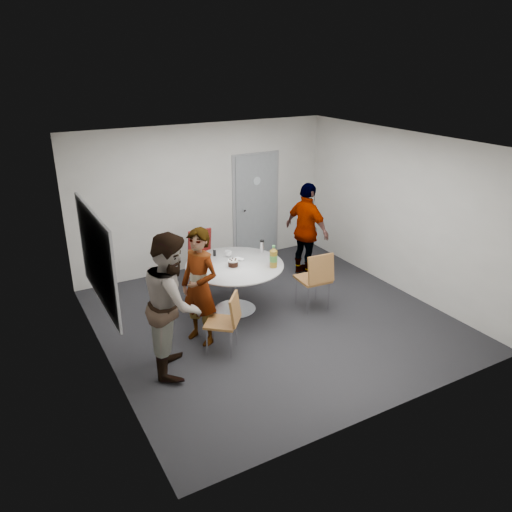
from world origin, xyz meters
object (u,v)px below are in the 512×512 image
chair_far (203,251)px  person_main (200,287)px  whiteboard (97,257)px  chair_near_right (316,275)px  door (256,206)px  person_right (307,230)px  table (237,270)px  chair_near_left (227,318)px  person_left (173,303)px

chair_far → person_main: person_main is taller
whiteboard → person_main: size_ratio=1.13×
chair_near_right → chair_far: chair_near_right is taller
door → chair_far: 1.67m
person_main → person_right: person_right is taller
table → person_main: person_main is taller
chair_near_left → person_main: 0.58m
whiteboard → person_main: (1.27, -0.24, -0.61)m
chair_far → person_left: size_ratio=0.52×
person_right → door: bearing=2.8°
person_left → person_main: bearing=-29.0°
chair_near_left → person_right: person_right is taller
whiteboard → chair_near_right: (3.22, -0.28, -0.85)m
door → chair_far: (-1.46, -0.68, -0.44)m
door → person_right: 1.38m
whiteboard → table: bearing=8.6°
door → whiteboard: door is taller
chair_near_left → whiteboard: bearing=104.6°
door → person_left: size_ratio=1.14×
chair_near_right → whiteboard: bearing=179.2°
person_left → person_right: bearing=-40.5°
chair_far → person_left: (-1.38, -2.29, 0.34)m
table → person_left: size_ratio=0.82×
door → chair_near_right: bearing=-97.5°
table → chair_near_right: (1.09, -0.60, -0.09)m
door → whiteboard: size_ratio=1.12×
chair_near_right → person_main: 1.97m
table → chair_near_right: bearing=-28.8°
person_left → table: bearing=-32.4°
chair_far → door: bearing=-155.6°
whiteboard → chair_near_left: size_ratio=2.21×
door → person_right: size_ratio=1.22×
person_main → person_left: 0.71m
chair_near_left → chair_far: chair_far is taller
door → chair_near_left: size_ratio=2.46×
person_right → chair_near_left: bearing=113.8°
table → chair_near_left: 1.23m
table → person_right: person_right is taller
whiteboard → chair_far: 2.78m
person_main → whiteboard: bearing=-125.1°
person_left → chair_near_right: bearing=-58.7°
door → person_left: (-2.84, -2.97, -0.10)m
door → table: 2.45m
chair_near_left → person_main: (-0.20, 0.45, 0.32)m
door → person_left: 4.11m
chair_far → chair_near_left: bearing=73.8°
whiteboard → person_main: bearing=-10.8°
chair_near_right → chair_near_left: bearing=-162.7°
chair_near_right → person_right: 1.42m
door → chair_near_right: 2.62m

